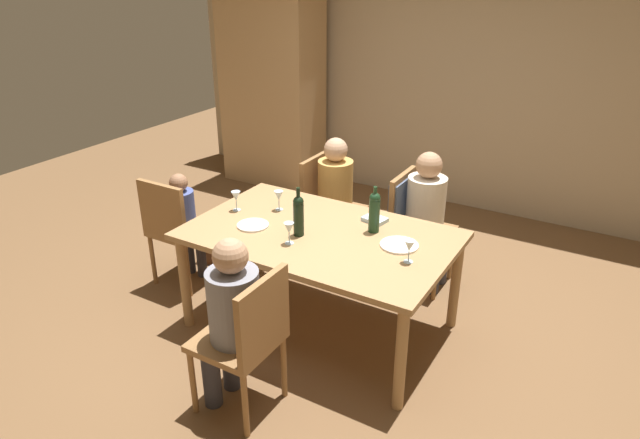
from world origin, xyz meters
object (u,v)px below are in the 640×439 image
(chair_left_end, at_px, (175,225))
(person_man_bearded, at_px, (428,211))
(chair_far_left, at_px, (326,201))
(chair_near, at_px, (248,335))
(wine_glass_near_right, at_px, (409,247))
(wine_bottle_dark_red, at_px, (299,214))
(wine_bottle_tall_green, at_px, (374,211))
(chair_far_right, at_px, (410,214))
(wine_glass_near_left, at_px, (236,197))
(wine_glass_far, at_px, (279,196))
(armoire_cabinet, at_px, (272,88))
(person_child_small, at_px, (184,217))
(dining_table, at_px, (320,243))
(dinner_plate_guest_left, at_px, (399,245))
(person_woman_host, at_px, (338,192))
(handbag, at_px, (215,250))
(person_man_guest, at_px, (231,312))
(dinner_plate_host, at_px, (253,225))
(wine_glass_centre, at_px, (289,229))

(chair_left_end, relative_size, person_man_bearded, 0.82)
(chair_far_left, xyz_separation_m, chair_near, (0.58, -1.87, 0.00))
(chair_near, bearing_deg, wine_glass_near_right, -34.11)
(wine_bottle_dark_red, bearing_deg, wine_bottle_tall_green, 36.78)
(chair_far_right, distance_m, wine_glass_near_left, 1.39)
(chair_far_right, bearing_deg, chair_far_left, -90.00)
(wine_glass_near_left, relative_size, wine_glass_far, 1.00)
(armoire_cabinet, xyz_separation_m, person_child_small, (0.72, -2.28, -0.54))
(dining_table, relative_size, wine_glass_near_left, 12.06)
(wine_bottle_tall_green, height_order, dinner_plate_guest_left, wine_bottle_tall_green)
(chair_near, height_order, wine_glass_near_left, chair_near)
(person_man_bearded, xyz_separation_m, wine_glass_near_left, (-1.15, -0.92, 0.20))
(chair_near, distance_m, chair_left_end, 1.61)
(person_woman_host, xyz_separation_m, wine_bottle_tall_green, (0.68, -0.73, 0.26))
(chair_far_left, bearing_deg, wine_bottle_dark_red, 20.34)
(chair_far_right, bearing_deg, wine_glass_near_left, -47.37)
(wine_glass_far, xyz_separation_m, dinner_plate_guest_left, (1.00, -0.09, -0.10))
(person_man_bearded, height_order, wine_glass_near_left, person_man_bearded)
(wine_glass_near_right, xyz_separation_m, handbag, (-1.95, 0.42, -0.75))
(chair_left_end, xyz_separation_m, wine_bottle_tall_green, (1.58, 0.29, 0.37))
(chair_near, distance_m, dinner_plate_guest_left, 1.15)
(chair_left_end, xyz_separation_m, wine_bottle_dark_red, (1.17, -0.01, 0.37))
(handbag, bearing_deg, wine_glass_far, -11.69)
(person_woman_host, height_order, wine_bottle_tall_green, person_woman_host)
(chair_far_left, distance_m, person_man_guest, 1.94)
(chair_near, distance_m, wine_glass_far, 1.29)
(chair_far_left, height_order, person_child_small, person_child_small)
(chair_left_end, relative_size, dinner_plate_guest_left, 3.66)
(chair_far_right, relative_size, chair_left_end, 1.00)
(person_child_small, bearing_deg, dinner_plate_guest_left, 2.22)
(chair_left_end, bearing_deg, wine_glass_near_right, 0.45)
(person_man_bearded, distance_m, wine_glass_far, 1.19)
(wine_glass_far, relative_size, dinner_plate_host, 0.67)
(wine_bottle_tall_green, xyz_separation_m, handbag, (-1.58, 0.14, -0.79))
(dining_table, height_order, chair_far_left, chair_far_left)
(person_man_bearded, relative_size, wine_glass_centre, 7.56)
(person_man_guest, bearing_deg, wine_bottle_dark_red, 5.56)
(wine_bottle_dark_red, bearing_deg, wine_glass_far, 141.55)
(wine_glass_near_right, bearing_deg, wine_glass_centre, -167.84)
(chair_left_end, height_order, dinner_plate_guest_left, chair_left_end)
(chair_far_left, bearing_deg, wine_bottle_tall_green, 47.40)
(wine_bottle_tall_green, xyz_separation_m, dinner_plate_host, (-0.76, -0.35, -0.15))
(dinner_plate_guest_left, bearing_deg, dining_table, -170.09)
(armoire_cabinet, distance_m, wine_glass_centre, 3.19)
(wine_glass_far, bearing_deg, wine_glass_centre, -48.76)
(handbag, bearing_deg, person_man_bearded, 18.98)
(dining_table, bearing_deg, wine_glass_near_left, 178.99)
(wine_glass_centre, bearing_deg, chair_far_right, 72.35)
(person_woman_host, relative_size, dinner_plate_host, 5.01)
(dining_table, height_order, chair_left_end, chair_left_end)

